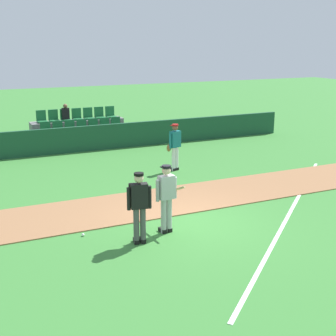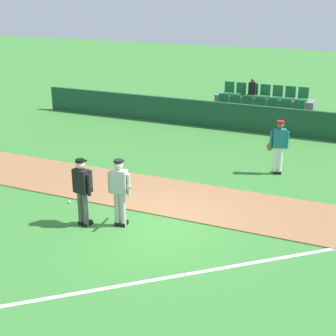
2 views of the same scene
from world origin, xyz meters
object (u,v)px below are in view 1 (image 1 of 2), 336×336
Objects in this scene: runner_teal_jersey at (175,145)px; baseball at (83,235)px; umpire_home_plate at (139,204)px; batter_grey_jersey at (166,196)px.

baseball is at bearing -135.89° from runner_teal_jersey.
umpire_home_plate and runner_teal_jersey have the same top height.
baseball is (-1.99, 0.65, -0.93)m from batter_grey_jersey.
batter_grey_jersey is at bearing -117.80° from runner_teal_jersey.
batter_grey_jersey is 2.29m from baseball.
umpire_home_plate reaches higher than baseball.
batter_grey_jersey is 1.00× the size of umpire_home_plate.
baseball is at bearing 162.03° from batter_grey_jersey.
runner_teal_jersey is (3.65, 5.61, -0.04)m from umpire_home_plate.
batter_grey_jersey is 23.78× the size of baseball.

